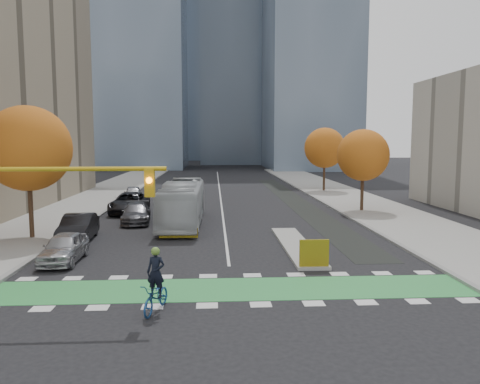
{
  "coord_description": "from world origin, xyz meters",
  "views": [
    {
      "loc": [
        -0.73,
        -17.21,
        6.09
      ],
      "look_at": [
        0.86,
        10.86,
        3.0
      ],
      "focal_mm": 35.0,
      "sensor_mm": 36.0,
      "label": 1
    }
  ],
  "objects": [
    {
      "name": "parked_car_e",
      "position": [
        -9.0,
        30.97,
        0.73
      ],
      "size": [
        2.25,
        4.47,
        1.46
      ],
      "primitive_type": "imported",
      "rotation": [
        0.0,
        0.0,
        0.13
      ],
      "color": "#939398",
      "rests_on": "ground"
    },
    {
      "name": "parked_car_d",
      "position": [
        -7.88,
        22.56,
        0.85
      ],
      "size": [
        2.81,
        6.09,
        1.69
      ],
      "primitive_type": "imported",
      "rotation": [
        0.0,
        0.0,
        0.0
      ],
      "color": "black",
      "rests_on": "ground"
    },
    {
      "name": "centre_line",
      "position": [
        0.0,
        40.0,
        0.01
      ],
      "size": [
        0.15,
        70.0,
        0.01
      ],
      "primitive_type": "cube",
      "color": "silver",
      "rests_on": "ground"
    },
    {
      "name": "bike_crossing",
      "position": [
        0.0,
        1.5,
        0.01
      ],
      "size": [
        20.0,
        3.0,
        0.01
      ],
      "primitive_type": "cube",
      "color": "green",
      "rests_on": "ground"
    },
    {
      "name": "curb_west",
      "position": [
        -10.0,
        20.0,
        0.07
      ],
      "size": [
        0.3,
        120.0,
        0.16
      ],
      "primitive_type": "cube",
      "color": "gray",
      "rests_on": "ground"
    },
    {
      "name": "sidewalk_east",
      "position": [
        13.5,
        20.0,
        0.07
      ],
      "size": [
        7.0,
        120.0,
        0.15
      ],
      "primitive_type": "cube",
      "color": "gray",
      "rests_on": "ground"
    },
    {
      "name": "tower_nw",
      "position": [
        -18.0,
        90.0,
        35.0
      ],
      "size": [
        22.0,
        22.0,
        70.0
      ],
      "primitive_type": "cube",
      "color": "#47566B",
      "rests_on": "ground"
    },
    {
      "name": "ground",
      "position": [
        0.0,
        0.0,
        0.0
      ],
      "size": [
        300.0,
        300.0,
        0.0
      ],
      "primitive_type": "plane",
      "color": "black",
      "rests_on": "ground"
    },
    {
      "name": "parked_car_c",
      "position": [
        -6.5,
        17.56,
        0.72
      ],
      "size": [
        2.52,
        5.16,
        1.45
      ],
      "primitive_type": "imported",
      "rotation": [
        0.0,
        0.0,
        0.1
      ],
      "color": "#4E4E53",
      "rests_on": "ground"
    },
    {
      "name": "parked_car_b",
      "position": [
        -9.0,
        11.37,
        0.81
      ],
      "size": [
        2.04,
        5.01,
        1.62
      ],
      "primitive_type": "imported",
      "rotation": [
        0.0,
        0.0,
        0.07
      ],
      "color": "black",
      "rests_on": "ground"
    },
    {
      "name": "cyclist",
      "position": [
        -2.8,
        -0.88,
        0.79
      ],
      "size": [
        1.24,
        2.16,
        2.35
      ],
      "rotation": [
        0.0,
        0.0,
        -0.28
      ],
      "color": "navy",
      "rests_on": "ground"
    },
    {
      "name": "tree_east_near",
      "position": [
        12.0,
        22.0,
        4.86
      ],
      "size": [
        4.4,
        4.4,
        7.08
      ],
      "color": "#332114",
      "rests_on": "ground"
    },
    {
      "name": "tree_west",
      "position": [
        -12.0,
        12.0,
        5.62
      ],
      "size": [
        5.2,
        5.2,
        8.22
      ],
      "color": "#332114",
      "rests_on": "ground"
    },
    {
      "name": "tree_east_far",
      "position": [
        12.5,
        38.0,
        5.24
      ],
      "size": [
        4.8,
        4.8,
        7.65
      ],
      "color": "#332114",
      "rests_on": "ground"
    },
    {
      "name": "bus",
      "position": [
        -3.0,
        16.69,
        1.59
      ],
      "size": [
        2.86,
        11.44,
        3.18
      ],
      "primitive_type": "imported",
      "rotation": [
        0.0,
        0.0,
        -0.02
      ],
      "color": "#B9BEC1",
      "rests_on": "ground"
    },
    {
      "name": "curb_east",
      "position": [
        10.0,
        20.0,
        0.07
      ],
      "size": [
        0.3,
        120.0,
        0.16
      ],
      "primitive_type": "cube",
      "color": "gray",
      "rests_on": "ground"
    },
    {
      "name": "median_island",
      "position": [
        4.0,
        9.0,
        0.08
      ],
      "size": [
        1.6,
        10.0,
        0.16
      ],
      "primitive_type": "cube",
      "color": "gray",
      "rests_on": "ground"
    },
    {
      "name": "traffic_signal_west",
      "position": [
        -7.93,
        -0.51,
        4.03
      ],
      "size": [
        8.53,
        0.56,
        5.2
      ],
      "color": "#BF9914",
      "rests_on": "ground"
    },
    {
      "name": "parked_car_a",
      "position": [
        -8.29,
        6.37,
        0.73
      ],
      "size": [
        1.75,
        4.3,
        1.46
      ],
      "primitive_type": "imported",
      "rotation": [
        0.0,
        0.0,
        0.0
      ],
      "color": "#AAABB0",
      "rests_on": "ground"
    },
    {
      "name": "bike_lane_paint",
      "position": [
        7.5,
        30.0,
        0.01
      ],
      "size": [
        2.5,
        50.0,
        0.01
      ],
      "primitive_type": "cube",
      "color": "black",
      "rests_on": "ground"
    },
    {
      "name": "tower_far",
      "position": [
        -4.0,
        140.0,
        40.0
      ],
      "size": [
        26.0,
        26.0,
        80.0
      ],
      "primitive_type": "cube",
      "color": "#47566B",
      "rests_on": "ground"
    },
    {
      "name": "tower_ne",
      "position": [
        20.0,
        85.0,
        30.0
      ],
      "size": [
        18.0,
        24.0,
        60.0
      ],
      "primitive_type": "cube",
      "color": "#47566B",
      "rests_on": "ground"
    },
    {
      "name": "sidewalk_west",
      "position": [
        -13.5,
        20.0,
        0.07
      ],
      "size": [
        7.0,
        120.0,
        0.15
      ],
      "primitive_type": "cube",
      "color": "gray",
      "rests_on": "ground"
    },
    {
      "name": "hazard_board",
      "position": [
        4.0,
        4.2,
        0.8
      ],
      "size": [
        1.4,
        0.12,
        1.3
      ],
      "primitive_type": "cube",
      "color": "yellow",
      "rests_on": "median_island"
    }
  ]
}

